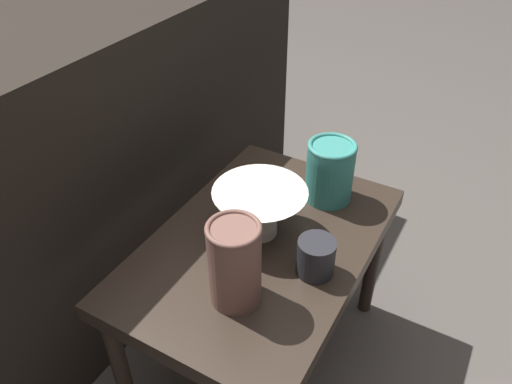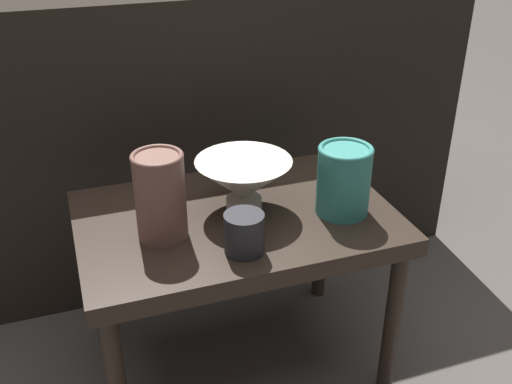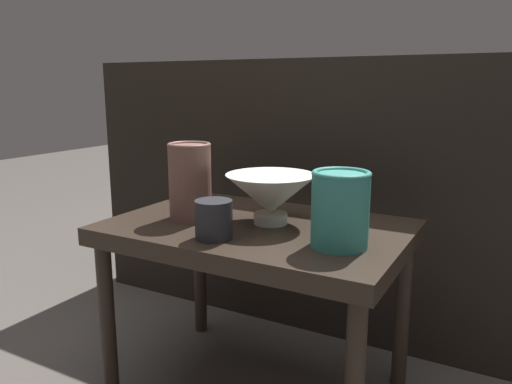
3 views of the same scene
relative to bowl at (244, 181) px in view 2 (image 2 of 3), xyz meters
The scene contains 7 objects.
ground_plane 0.49m from the bowl, 143.98° to the right, with size 8.00×8.00×0.00m, color #4C4742.
table 0.12m from the bowl, 143.98° to the right, with size 0.66×0.44×0.42m.
couch_backdrop 0.57m from the bowl, 92.46° to the left, with size 1.58×0.50×0.80m.
bowl is the anchor object (origin of this frame).
vase_textured_left 0.19m from the bowl, 164.82° to the right, with size 0.10×0.10×0.18m.
vase_colorful_right 0.21m from the bowl, 22.88° to the right, with size 0.11×0.11×0.15m.
cup 0.17m from the bowl, 107.95° to the right, with size 0.08×0.08×0.08m.
Camera 2 is at (-0.32, -1.05, 1.07)m, focal length 42.00 mm.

